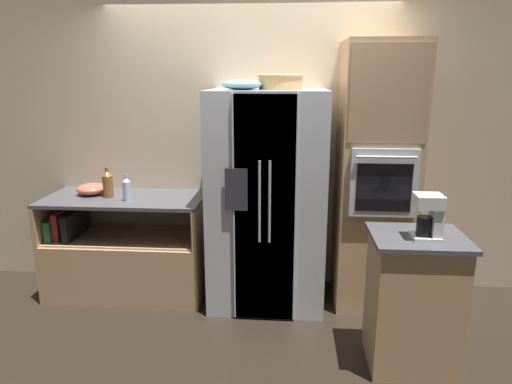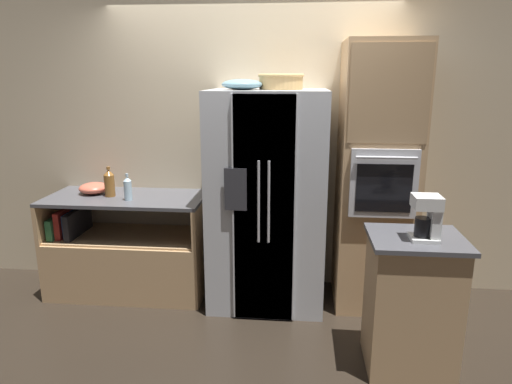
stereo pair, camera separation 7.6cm
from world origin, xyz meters
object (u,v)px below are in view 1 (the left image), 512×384
object	(u,v)px
wall_oven	(376,178)
coffee_maker	(430,215)
bottle_tall	(127,189)
mixing_bowl	(92,189)
fruit_bowl	(242,84)
refrigerator	(267,200)
bottle_short	(108,184)
wicker_basket	(281,81)

from	to	relation	value
wall_oven	coffee_maker	distance (m)	0.99
bottle_tall	coffee_maker	size ratio (longest dim) A/B	0.81
bottle_tall	mixing_bowl	size ratio (longest dim) A/B	0.89
fruit_bowl	bottle_tall	bearing A→B (deg)	179.60
fruit_bowl	mixing_bowl	distance (m)	1.65
refrigerator	mixing_bowl	size ratio (longest dim) A/B	7.02
bottle_short	mixing_bowl	bearing A→B (deg)	155.80
wall_oven	bottle_short	xyz separation A→B (m)	(-2.27, -0.02, -0.08)
wicker_basket	coffee_maker	bearing A→B (deg)	-44.71
fruit_bowl	coffee_maker	distance (m)	1.69
refrigerator	bottle_tall	world-z (taller)	refrigerator
fruit_bowl	bottle_short	xyz separation A→B (m)	(-1.18, 0.11, -0.84)
wicker_basket	fruit_bowl	xyz separation A→B (m)	(-0.30, -0.10, -0.03)
wall_oven	bottle_short	size ratio (longest dim) A/B	8.31
bottle_tall	coffee_maker	xyz separation A→B (m)	(2.23, -0.85, 0.09)
wall_oven	bottle_tall	size ratio (longest dim) A/B	9.50
wicker_basket	coffee_maker	world-z (taller)	wicker_basket
mixing_bowl	coffee_maker	bearing A→B (deg)	-21.64
mixing_bowl	bottle_short	bearing A→B (deg)	-24.20
wicker_basket	fruit_bowl	bearing A→B (deg)	-161.05
mixing_bowl	fruit_bowl	bearing A→B (deg)	-8.14
fruit_bowl	bottle_tall	xyz separation A→B (m)	(-0.98, 0.01, -0.85)
fruit_bowl	bottle_short	world-z (taller)	fruit_bowl
wall_oven	wicker_basket	bearing A→B (deg)	-177.96
bottle_short	mixing_bowl	xyz separation A→B (m)	(-0.18, 0.08, -0.07)
wicker_basket	bottle_short	size ratio (longest dim) A/B	1.38
refrigerator	bottle_tall	size ratio (longest dim) A/B	7.86
wall_oven	bottle_short	bearing A→B (deg)	-179.55
bottle_short	mixing_bowl	world-z (taller)	bottle_short
wall_oven	mixing_bowl	size ratio (longest dim) A/B	8.48
refrigerator	wicker_basket	bearing A→B (deg)	18.15
mixing_bowl	wall_oven	bearing A→B (deg)	-1.52
wicker_basket	mixing_bowl	world-z (taller)	wicker_basket
wicker_basket	bottle_short	distance (m)	1.71
wicker_basket	mixing_bowl	bearing A→B (deg)	176.78
fruit_bowl	coffee_maker	bearing A→B (deg)	-33.98
wall_oven	bottle_tall	bearing A→B (deg)	-176.59
wall_oven	coffee_maker	xyz separation A→B (m)	(0.16, -0.97, -0.02)
refrigerator	bottle_tall	xyz separation A→B (m)	(-1.18, -0.06, 0.09)
fruit_bowl	mixing_bowl	xyz separation A→B (m)	(-1.37, 0.20, -0.91)
refrigerator	bottle_short	world-z (taller)	refrigerator
bottle_short	coffee_maker	size ratio (longest dim) A/B	0.92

